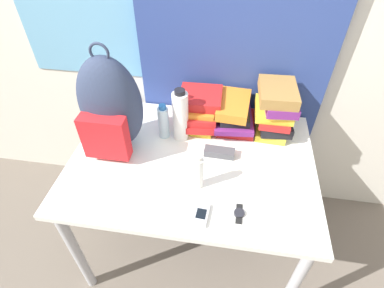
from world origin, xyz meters
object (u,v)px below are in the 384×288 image
(cell_phone, at_px, (201,215))
(sunglasses_case, at_px, (219,152))
(book_stack_left, at_px, (199,110))
(book_stack_right, at_px, (275,110))
(sports_bottle, at_px, (180,116))
(sunscreen_bottle, at_px, (198,172))
(water_bottle, at_px, (163,122))
(wristwatch, at_px, (239,213))
(backpack, at_px, (110,108))
(book_stack_center, at_px, (234,115))

(cell_phone, height_order, sunglasses_case, sunglasses_case)
(book_stack_left, distance_m, book_stack_right, 0.40)
(sports_bottle, distance_m, sunscreen_bottle, 0.35)
(water_bottle, relative_size, wristwatch, 2.03)
(backpack, height_order, sunglasses_case, backpack)
(book_stack_right, bearing_deg, water_bottle, -167.24)
(book_stack_center, xyz_separation_m, cell_phone, (-0.10, -0.60, -0.07))
(water_bottle, bearing_deg, backpack, -154.22)
(book_stack_left, distance_m, sports_bottle, 0.15)
(book_stack_left, height_order, sports_bottle, sports_bottle)
(backpack, height_order, wristwatch, backpack)
(backpack, height_order, sunscreen_bottle, backpack)
(book_stack_center, distance_m, water_bottle, 0.38)
(book_stack_center, xyz_separation_m, book_stack_right, (0.20, -0.00, 0.06))
(book_stack_left, relative_size, cell_phone, 2.67)
(sunscreen_bottle, bearing_deg, wristwatch, -33.33)
(book_stack_center, xyz_separation_m, sports_bottle, (-0.27, -0.12, 0.06))
(sunscreen_bottle, bearing_deg, backpack, 155.31)
(book_stack_left, bearing_deg, wristwatch, -66.41)
(water_bottle, xyz_separation_m, wristwatch, (0.41, -0.43, -0.09))
(sunscreen_bottle, distance_m, cell_phone, 0.18)
(book_stack_left, xyz_separation_m, sports_bottle, (-0.08, -0.12, 0.04))
(water_bottle, height_order, sunglasses_case, water_bottle)
(sunscreen_bottle, height_order, sunglasses_case, sunscreen_bottle)
(wristwatch, bearing_deg, cell_phone, -167.58)
(book_stack_center, distance_m, sunglasses_case, 0.25)
(book_stack_left, height_order, book_stack_right, book_stack_right)
(book_stack_right, height_order, water_bottle, book_stack_right)
(wristwatch, bearing_deg, book_stack_left, 113.59)
(sunglasses_case, height_order, wristwatch, sunglasses_case)
(water_bottle, xyz_separation_m, sunscreen_bottle, (0.23, -0.31, -0.01))
(sunscreen_bottle, xyz_separation_m, sunglasses_case, (0.08, 0.21, -0.07))
(book_stack_right, xyz_separation_m, sunglasses_case, (-0.26, -0.23, -0.12))
(sports_bottle, distance_m, sunglasses_case, 0.27)
(book_stack_right, relative_size, sunglasses_case, 1.80)
(backpack, height_order, book_stack_left, backpack)
(book_stack_right, xyz_separation_m, cell_phone, (-0.30, -0.60, -0.13))
(book_stack_left, xyz_separation_m, cell_phone, (0.09, -0.60, -0.09))
(cell_phone, bearing_deg, sunscreen_bottle, 102.40)
(book_stack_right, bearing_deg, backpack, -163.37)
(book_stack_center, bearing_deg, sunscreen_bottle, -106.71)
(book_stack_right, bearing_deg, cell_phone, -116.86)
(book_stack_left, bearing_deg, water_bottle, -142.66)
(sports_bottle, bearing_deg, backpack, -160.10)
(sports_bottle, bearing_deg, book_stack_right, 14.43)
(water_bottle, distance_m, wristwatch, 0.61)
(water_bottle, bearing_deg, book_stack_center, 19.86)
(backpack, xyz_separation_m, cell_phone, (0.48, -0.36, -0.23))
(book_stack_left, bearing_deg, book_stack_center, 0.28)
(sunglasses_case, bearing_deg, sunscreen_bottle, -110.10)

